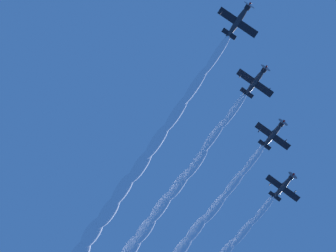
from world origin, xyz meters
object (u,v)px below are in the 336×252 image
at_px(airplane_right_wingman, 274,134).
at_px(airplane_slot_tail, 284,186).
at_px(airplane_lead, 239,20).
at_px(airplane_left_wingman, 256,81).

xyz_separation_m(airplane_right_wingman, airplane_slot_tail, (-7.63, -8.77, -1.34)).
distance_m(airplane_right_wingman, airplane_slot_tail, 11.70).
bearing_deg(airplane_lead, airplane_right_wingman, -137.35).
relative_size(airplane_lead, airplane_slot_tail, 1.02).
height_order(airplane_right_wingman, airplane_slot_tail, airplane_right_wingman).
bearing_deg(airplane_right_wingman, airplane_left_wingman, 41.90).
bearing_deg(airplane_slot_tail, airplane_right_wingman, 48.98).
height_order(airplane_lead, airplane_slot_tail, airplane_slot_tail).
xyz_separation_m(airplane_lead, airplane_left_wingman, (-9.26, -8.74, 2.39)).
distance_m(airplane_left_wingman, airplane_slot_tail, 23.29).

